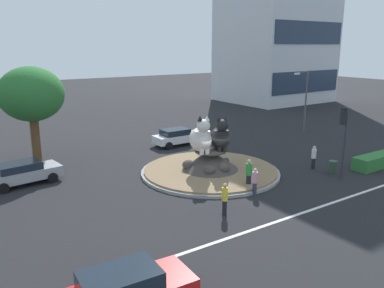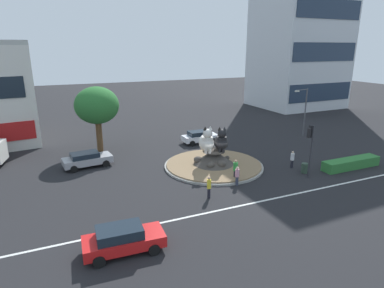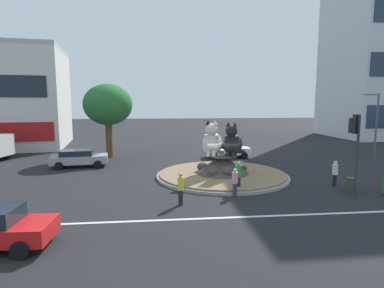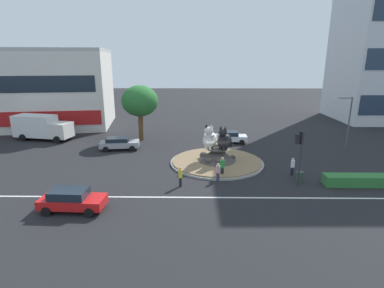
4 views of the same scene
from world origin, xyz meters
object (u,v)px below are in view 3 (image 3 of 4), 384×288
(sedan_on_far_lane, at_px, (79,158))
(litter_bin, at_px, (351,185))
(broadleaf_tree_behind_island, at_px, (108,105))
(cat_statue_white, at_px, (212,142))
(cat_statue_black, at_px, (233,143))
(hatchback_near_shophouse, at_px, (227,150))
(pedestrian_white_shirt, at_px, (335,173))
(streetlight_arm, at_px, (374,121))
(pedestrian_yellow_shirt, at_px, (181,188))
(traffic_light_mast, at_px, (356,137))
(pedestrian_pink_shirt, at_px, (235,182))
(pedestrian_green_shirt, at_px, (238,175))

(sedan_on_far_lane, height_order, litter_bin, sedan_on_far_lane)
(broadleaf_tree_behind_island, height_order, sedan_on_far_lane, broadleaf_tree_behind_island)
(cat_statue_white, height_order, cat_statue_black, cat_statue_white)
(cat_statue_white, relative_size, hatchback_near_shophouse, 0.60)
(sedan_on_far_lane, bearing_deg, pedestrian_white_shirt, -31.25)
(cat_statue_black, distance_m, hatchback_near_shophouse, 8.18)
(cat_statue_white, xyz_separation_m, streetlight_arm, (15.78, 5.11, 1.06))
(streetlight_arm, height_order, sedan_on_far_lane, streetlight_arm)
(pedestrian_white_shirt, height_order, hatchback_near_shophouse, pedestrian_white_shirt)
(broadleaf_tree_behind_island, bearing_deg, streetlight_arm, -8.89)
(cat_statue_black, relative_size, hatchback_near_shophouse, 0.58)
(pedestrian_white_shirt, xyz_separation_m, sedan_on_far_lane, (-17.54, 7.89, -0.11))
(pedestrian_yellow_shirt, bearing_deg, traffic_light_mast, 167.32)
(cat_statue_white, xyz_separation_m, broadleaf_tree_behind_island, (-8.42, 8.90, 2.49))
(litter_bin, bearing_deg, cat_statue_black, 143.53)
(traffic_light_mast, height_order, pedestrian_white_shirt, traffic_light_mast)
(streetlight_arm, distance_m, hatchback_near_shophouse, 13.52)
(pedestrian_pink_shirt, height_order, hatchback_near_shophouse, pedestrian_pink_shirt)
(cat_statue_white, height_order, sedan_on_far_lane, cat_statue_white)
(litter_bin, bearing_deg, hatchback_near_shophouse, 110.73)
(pedestrian_white_shirt, bearing_deg, pedestrian_pink_shirt, -74.85)
(pedestrian_yellow_shirt, relative_size, sedan_on_far_lane, 0.37)
(cat_statue_black, distance_m, pedestrian_white_shirt, 6.81)
(broadleaf_tree_behind_island, bearing_deg, cat_statue_black, -42.90)
(pedestrian_yellow_shirt, xyz_separation_m, litter_bin, (10.12, 1.17, -0.47))
(cat_statue_black, bearing_deg, litter_bin, 77.73)
(cat_statue_white, xyz_separation_m, pedestrian_yellow_shirt, (-2.63, -5.89, -1.60))
(litter_bin, bearing_deg, pedestrian_green_shirt, 170.59)
(pedestrian_green_shirt, height_order, litter_bin, pedestrian_green_shirt)
(cat_statue_white, distance_m, pedestrian_yellow_shirt, 6.65)
(traffic_light_mast, distance_m, pedestrian_pink_shirt, 6.98)
(cat_statue_black, relative_size, litter_bin, 2.66)
(traffic_light_mast, bearing_deg, pedestrian_green_shirt, 65.34)
(sedan_on_far_lane, relative_size, litter_bin, 5.12)
(broadleaf_tree_behind_island, distance_m, pedestrian_yellow_shirt, 16.40)
(pedestrian_green_shirt, bearing_deg, litter_bin, 135.03)
(pedestrian_green_shirt, height_order, sedan_on_far_lane, pedestrian_green_shirt)
(traffic_light_mast, height_order, pedestrian_green_shirt, traffic_light_mast)
(pedestrian_white_shirt, relative_size, pedestrian_green_shirt, 0.91)
(broadleaf_tree_behind_island, height_order, pedestrian_yellow_shirt, broadleaf_tree_behind_island)
(cat_statue_white, xyz_separation_m, litter_bin, (7.48, -4.72, -2.06))
(streetlight_arm, xyz_separation_m, pedestrian_white_shirt, (-8.48, -8.37, -2.70))
(pedestrian_pink_shirt, bearing_deg, cat_statue_white, -70.68)
(cat_statue_white, relative_size, cat_statue_black, 1.04)
(streetlight_arm, height_order, pedestrian_white_shirt, streetlight_arm)
(sedan_on_far_lane, bearing_deg, hatchback_near_shophouse, 5.95)
(pedestrian_yellow_shirt, bearing_deg, pedestrian_green_shirt, -162.24)
(pedestrian_green_shirt, height_order, hatchback_near_shophouse, pedestrian_green_shirt)
(cat_statue_black, height_order, streetlight_arm, streetlight_arm)
(cat_statue_black, distance_m, pedestrian_pink_shirt, 4.80)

